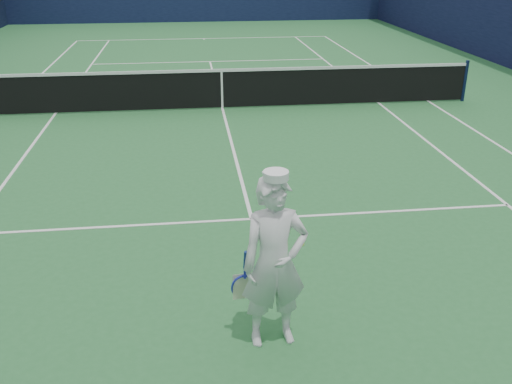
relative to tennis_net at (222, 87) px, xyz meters
The scene contains 5 objects.
ground 0.55m from the tennis_net, ahead, with size 80.00×80.00×0.00m, color #276733.
court_markings 0.55m from the tennis_net, ahead, with size 11.03×23.83×0.01m.
windscreen_fence 1.45m from the tennis_net, ahead, with size 20.12×36.12×4.00m.
tennis_net is the anchor object (origin of this frame).
tennis_player 9.27m from the tennis_net, 90.64° to the right, with size 0.81×0.51×1.90m.
Camera 1 is at (-0.89, -14.10, 3.81)m, focal length 40.00 mm.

